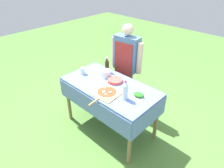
# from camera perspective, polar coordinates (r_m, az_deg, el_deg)

# --- Properties ---
(ground_plane) EXTENTS (12.00, 12.00, 0.00)m
(ground_plane) POSITION_cam_1_polar(r_m,az_deg,el_deg) (3.37, -0.58, -12.20)
(ground_plane) COLOR #517F38
(prep_table) EXTENTS (1.43, 0.75, 0.82)m
(prep_table) POSITION_cam_1_polar(r_m,az_deg,el_deg) (2.92, -0.66, -2.22)
(prep_table) COLOR #607AB7
(prep_table) RESTS_ON ground
(person_cook) EXTENTS (0.57, 0.23, 1.54)m
(person_cook) POSITION_cam_1_polar(r_m,az_deg,el_deg) (3.34, 4.08, 6.36)
(person_cook) COLOR #4C4C51
(person_cook) RESTS_ON ground
(pizza_on_peel) EXTENTS (0.37, 0.53, 0.05)m
(pizza_on_peel) POSITION_cam_1_polar(r_m,az_deg,el_deg) (2.67, -1.60, -2.52)
(pizza_on_peel) COLOR tan
(pizza_on_peel) RESTS_ON prep_table
(oil_bottle) EXTENTS (0.06, 0.06, 0.25)m
(oil_bottle) POSITION_cam_1_polar(r_m,az_deg,el_deg) (3.17, -1.44, 5.15)
(oil_bottle) COLOR black
(oil_bottle) RESTS_ON prep_table
(water_bottle) EXTENTS (0.07, 0.07, 0.27)m
(water_bottle) POSITION_cam_1_polar(r_m,az_deg,el_deg) (2.52, 3.83, -1.85)
(water_bottle) COLOR silver
(water_bottle) RESTS_ON prep_table
(herb_container) EXTENTS (0.19, 0.16, 0.05)m
(herb_container) POSITION_cam_1_polar(r_m,az_deg,el_deg) (2.64, 7.63, -3.12)
(herb_container) COLOR silver
(herb_container) RESTS_ON prep_table
(mixing_tub) EXTENTS (0.15, 0.15, 0.11)m
(mixing_tub) POSITION_cam_1_polar(r_m,az_deg,el_deg) (3.04, -1.77, 3.04)
(mixing_tub) COLOR silver
(mixing_tub) RESTS_ON prep_table
(plate_stack) EXTENTS (0.22, 0.22, 0.04)m
(plate_stack) POSITION_cam_1_polar(r_m,az_deg,el_deg) (2.93, 0.90, 1.02)
(plate_stack) COLOR #DB4C42
(plate_stack) RESTS_ON prep_table
(sauce_jar) EXTENTS (0.08, 0.08, 0.10)m
(sauce_jar) POSITION_cam_1_polar(r_m,az_deg,el_deg) (3.16, -8.31, 3.63)
(sauce_jar) COLOR silver
(sauce_jar) RESTS_ON prep_table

